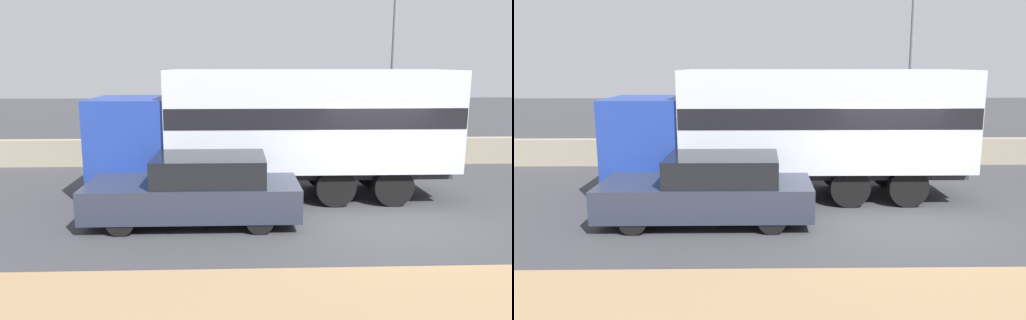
# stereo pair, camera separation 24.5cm
# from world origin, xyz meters

# --- Properties ---
(ground_plane) EXTENTS (80.00, 80.00, 0.00)m
(ground_plane) POSITION_xyz_m (0.00, 0.00, 0.00)
(ground_plane) COLOR #38383D
(stone_wall_backdrop) EXTENTS (60.00, 0.35, 0.89)m
(stone_wall_backdrop) POSITION_xyz_m (0.00, 6.26, 0.45)
(stone_wall_backdrop) COLOR gray
(stone_wall_backdrop) RESTS_ON ground_plane
(street_lamp) EXTENTS (0.56, 0.28, 6.23)m
(street_lamp) POSITION_xyz_m (1.82, 5.84, 3.65)
(street_lamp) COLOR slate
(street_lamp) RESTS_ON ground_plane
(box_truck) EXTENTS (8.86, 2.55, 3.22)m
(box_truck) POSITION_xyz_m (-2.07, 2.12, 1.87)
(box_truck) COLOR navy
(box_truck) RESTS_ON ground_plane
(car_hatchback) EXTENTS (4.48, 1.88, 1.46)m
(car_hatchback) POSITION_xyz_m (-4.08, 0.04, 0.72)
(car_hatchback) COLOR #282D3D
(car_hatchback) RESTS_ON ground_plane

